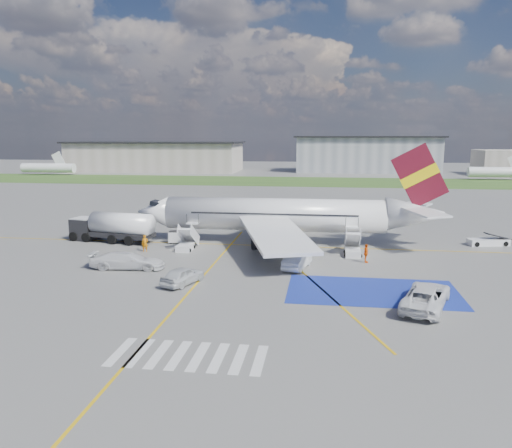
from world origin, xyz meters
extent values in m
plane|color=#60605E|center=(0.00, 0.00, 0.00)|extent=(400.00, 400.00, 0.00)
cube|color=#2D4C1E|center=(0.00, 95.00, 0.01)|extent=(400.00, 30.00, 0.01)
cube|color=gold|center=(0.00, 12.00, 0.01)|extent=(120.00, 0.20, 0.01)
cube|color=gold|center=(-5.00, -10.00, 0.01)|extent=(0.20, 60.00, 0.01)
cube|color=gold|center=(0.00, 12.00, 0.01)|extent=(20.71, 56.45, 0.01)
cube|color=navy|center=(10.00, -4.00, 0.01)|extent=(14.00, 8.00, 0.01)
cube|color=silver|center=(-6.00, -18.00, 0.01)|extent=(0.60, 4.00, 0.01)
cube|color=silver|center=(-4.80, -18.00, 0.01)|extent=(0.60, 4.00, 0.01)
cube|color=silver|center=(-3.60, -18.00, 0.01)|extent=(0.60, 4.00, 0.01)
cube|color=silver|center=(-2.40, -18.00, 0.01)|extent=(0.60, 4.00, 0.01)
cube|color=silver|center=(-1.20, -18.00, 0.01)|extent=(0.60, 4.00, 0.01)
cube|color=silver|center=(0.00, -18.00, 0.01)|extent=(0.60, 4.00, 0.01)
cube|color=silver|center=(1.20, -18.00, 0.01)|extent=(0.60, 4.00, 0.01)
cube|color=silver|center=(2.40, -18.00, 0.01)|extent=(0.60, 4.00, 0.01)
cube|color=#A1988A|center=(-55.00, 130.00, 5.00)|extent=(60.00, 22.00, 10.00)
cube|color=gray|center=(20.00, 135.00, 6.00)|extent=(48.00, 18.00, 12.00)
cylinder|color=silver|center=(0.00, 14.00, 3.40)|extent=(26.00, 3.90, 3.90)
cone|color=silver|center=(-15.00, 14.00, 3.40)|extent=(4.00, 3.90, 3.90)
cube|color=black|center=(-14.40, 14.00, 4.45)|extent=(1.67, 1.90, 0.82)
cone|color=silver|center=(16.20, 14.00, 3.80)|extent=(6.50, 3.90, 3.90)
cube|color=silver|center=(1.00, 5.50, 2.80)|extent=(9.86, 15.95, 1.40)
cube|color=silver|center=(1.00, 22.50, 2.80)|extent=(9.86, 15.95, 1.40)
cylinder|color=#38383A|center=(0.00, 8.40, 1.40)|extent=(3.40, 2.10, 2.10)
cylinder|color=#38383A|center=(0.00, 19.60, 1.40)|extent=(3.40, 2.10, 2.10)
cube|color=#5B0F1D|center=(16.50, 14.00, 8.20)|extent=(6.62, 0.30, 7.45)
cube|color=yellow|center=(16.50, 14.00, 8.20)|extent=(4.36, 0.40, 3.08)
cube|color=silver|center=(16.80, 10.80, 4.50)|extent=(4.73, 5.95, 0.49)
cube|color=silver|center=(16.80, 17.20, 4.50)|extent=(4.73, 5.95, 0.49)
cube|color=black|center=(0.00, 12.04, 3.75)|extent=(19.50, 0.04, 0.18)
cube|color=black|center=(0.00, 15.96, 3.75)|extent=(19.50, 0.04, 0.18)
cube|color=silver|center=(-9.50, 9.85, 1.45)|extent=(1.40, 3.73, 2.32)
cube|color=silver|center=(-9.50, 11.75, 2.50)|extent=(1.40, 1.00, 0.12)
cylinder|color=black|center=(-10.20, 11.75, 3.05)|extent=(0.06, 0.06, 1.10)
cylinder|color=black|center=(-8.80, 11.75, 3.05)|extent=(0.06, 0.06, 1.10)
cube|color=silver|center=(-9.50, 8.25, 0.35)|extent=(1.60, 2.40, 0.70)
cube|color=silver|center=(9.00, 9.85, 1.45)|extent=(1.40, 3.73, 2.32)
cube|color=silver|center=(9.00, 11.75, 2.50)|extent=(1.40, 1.00, 0.12)
cylinder|color=black|center=(8.30, 11.75, 3.05)|extent=(0.06, 0.06, 1.10)
cylinder|color=black|center=(9.70, 11.75, 3.05)|extent=(0.06, 0.06, 1.10)
cube|color=silver|center=(9.00, 8.25, 0.35)|extent=(1.60, 2.40, 0.70)
cube|color=black|center=(-23.45, 12.46, 1.31)|extent=(3.07, 3.07, 2.63)
cylinder|color=silver|center=(-18.18, 11.47, 2.28)|extent=(8.12, 4.02, 2.63)
cube|color=black|center=(-18.18, 11.47, 0.97)|extent=(8.12, 4.02, 0.57)
cube|color=silver|center=(-11.59, 12.00, 0.76)|extent=(1.90, 1.28, 1.25)
cube|color=black|center=(-11.59, 12.00, 1.42)|extent=(1.80, 1.18, 0.11)
cube|color=silver|center=(25.03, 15.87, 0.39)|extent=(4.85, 2.47, 0.77)
cube|color=black|center=(26.16, 16.11, 1.06)|extent=(3.20, 1.76, 0.86)
imported|color=silver|center=(-6.14, -4.21, 0.79)|extent=(3.32, 4.97, 1.57)
imported|color=silver|center=(3.38, 2.39, 0.81)|extent=(2.81, 5.20, 1.63)
imported|color=white|center=(13.62, -7.28, 1.14)|extent=(4.64, 6.65, 2.28)
imported|color=silver|center=(-12.89, 0.06, 1.06)|extent=(5.55, 2.58, 2.12)
imported|color=orange|center=(-13.75, 7.18, 0.94)|extent=(0.75, 0.57, 1.88)
imported|color=#F2580C|center=(-16.27, 14.34, 0.98)|extent=(1.01, 1.14, 1.96)
imported|color=#ED600C|center=(10.16, 5.60, 0.96)|extent=(0.52, 1.15, 1.92)
camera|label=1|loc=(5.90, -44.59, 12.75)|focal=35.00mm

